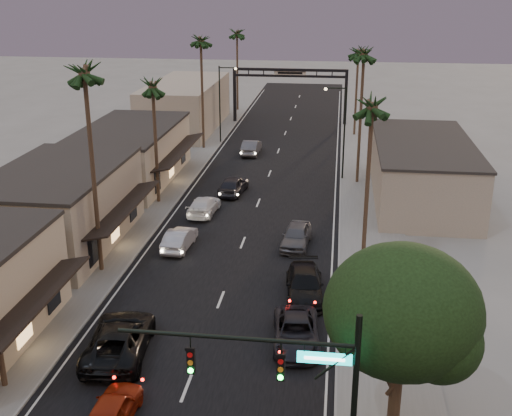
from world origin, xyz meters
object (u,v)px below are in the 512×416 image
(streetlight_right, at_px, (342,125))
(streetlight_left, at_px, (222,98))
(palm_ld, at_px, (201,37))
(palm_far, at_px, (237,30))
(palm_lc, at_px, (152,81))
(palm_ra, at_px, (373,100))
(oncoming_red, at_px, (112,411))
(palm_lb, at_px, (84,67))
(oncoming_pickup, at_px, (119,338))
(oncoming_silver, at_px, (179,239))
(traffic_signal, at_px, (300,380))
(palm_rb, at_px, (364,50))
(curbside_black, at_px, (305,285))
(corner_tree, at_px, (404,316))
(palm_rc, at_px, (359,49))
(arch, at_px, (290,82))
(curbside_near, at_px, (296,332))

(streetlight_right, xyz_separation_m, streetlight_left, (-13.84, 13.00, 0.00))
(palm_ld, relative_size, palm_far, 1.08)
(palm_lc, bearing_deg, palm_ra, -34.90)
(palm_lc, relative_size, oncoming_red, 2.80)
(palm_lb, xyz_separation_m, oncoming_pickup, (4.51, -9.50, -12.50))
(palm_lc, relative_size, oncoming_silver, 2.75)
(oncoming_red, distance_m, oncoming_pickup, 5.71)
(streetlight_left, height_order, palm_ra, palm_ra)
(palm_lb, distance_m, palm_ld, 33.01)
(traffic_signal, relative_size, streetlight_left, 0.95)
(palm_lc, bearing_deg, streetlight_right, 30.11)
(palm_ra, bearing_deg, streetlight_right, 94.57)
(palm_ra, bearing_deg, palm_ld, 119.02)
(palm_rb, xyz_separation_m, oncoming_red, (-11.15, -37.00, -11.67))
(palm_rb, bearing_deg, curbside_black, -98.55)
(streetlight_left, relative_size, palm_ld, 0.63)
(palm_far, height_order, oncoming_red, palm_far)
(corner_tree, height_order, curbside_black, corner_tree)
(palm_ra, relative_size, curbside_black, 2.41)
(palm_rc, distance_m, palm_far, 21.97)
(arch, height_order, oncoming_pickup, arch)
(traffic_signal, xyz_separation_m, palm_rb, (2.91, 40.00, 7.33))
(traffic_signal, xyz_separation_m, oncoming_red, (-8.23, 3.00, -4.34))
(traffic_signal, bearing_deg, palm_ld, 105.65)
(palm_rc, bearing_deg, streetlight_left, -158.86)
(palm_rb, height_order, palm_far, palm_rb)
(oncoming_silver, height_order, curbside_black, curbside_black)
(palm_ld, relative_size, curbside_near, 2.72)
(corner_tree, bearing_deg, palm_ra, 93.03)
(corner_tree, bearing_deg, curbside_black, 109.46)
(palm_rb, height_order, oncoming_pickup, palm_rb)
(oncoming_red, relative_size, curbside_black, 0.80)
(arch, xyz_separation_m, curbside_black, (5.01, -49.90, -4.74))
(traffic_signal, relative_size, palm_lc, 0.70)
(palm_lc, distance_m, palm_ld, 19.10)
(streetlight_right, xyz_separation_m, palm_rb, (1.68, -1.00, 7.09))
(palm_rc, relative_size, curbside_black, 2.23)
(streetlight_right, height_order, palm_far, palm_far)
(corner_tree, relative_size, oncoming_pickup, 1.37)
(palm_far, xyz_separation_m, curbside_near, (13.18, -63.40, -10.72))
(palm_ra, relative_size, oncoming_red, 3.03)
(oncoming_pickup, bearing_deg, streetlight_right, -114.91)
(arch, height_order, streetlight_left, streetlight_left)
(palm_ld, xyz_separation_m, curbside_black, (13.61, -34.90, -11.62))
(streetlight_right, height_order, palm_rc, palm_rc)
(palm_ld, bearing_deg, palm_lc, -90.00)
(palm_ld, bearing_deg, curbside_near, -71.55)
(palm_ld, height_order, oncoming_pickup, palm_ld)
(palm_ld, distance_m, palm_rb, 20.42)
(palm_ra, bearing_deg, streetlight_left, 114.54)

